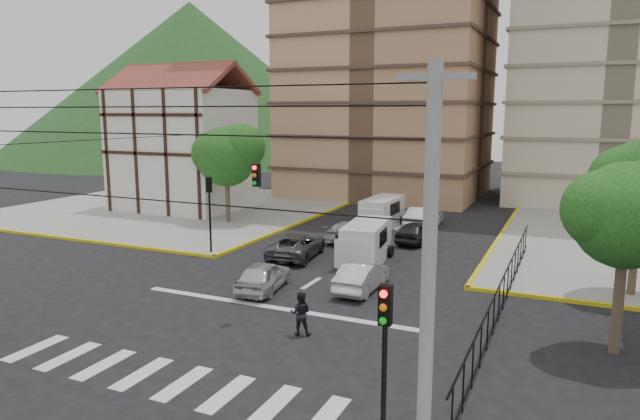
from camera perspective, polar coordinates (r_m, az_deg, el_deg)
The scene contains 22 objects.
ground at distance 23.76m, azimuth -6.10°, elevation -10.55°, with size 160.00×160.00×0.00m, color black.
sidewalk_nw at distance 50.84m, azimuth -14.22°, elevation 0.27°, with size 26.00×26.00×0.15m, color gray.
crosswalk_stripes at distance 19.24m, azimuth -15.51°, elevation -15.91°, with size 12.00×2.40×0.01m, color silver.
stop_line at distance 24.73m, azimuth -4.68°, elevation -9.68°, with size 13.00×0.40×0.01m, color silver.
tudor_building at distance 49.65m, azimuth -13.56°, elevation 6.09°, with size 10.80×8.05×12.23m.
distant_hill at distance 111.30m, azimuth -12.67°, elevation 12.55°, with size 70.00×70.00×28.00m, color #164418.
park_fence at distance 25.17m, azimuth 17.78°, elevation -9.79°, with size 0.10×22.50×1.66m, color black, non-canonical shape.
tree_park_a at distance 21.49m, azimuth 28.55°, elevation -0.04°, with size 4.41×3.60×6.83m.
tree_tudor at distance 42.28m, azimuth -9.22°, elevation 5.59°, with size 5.39×4.40×7.43m.
traffic_light_se at distance 12.97m, azimuth 6.48°, elevation -13.56°, with size 0.28×0.22×4.40m.
traffic_light_nw at distance 33.48m, azimuth -11.00°, elevation 0.82°, with size 0.28×0.22×4.40m.
traffic_light_hanging at distance 20.69m, azimuth -9.24°, elevation 3.19°, with size 18.00×9.12×0.92m.
utility_pole_se at distance 11.00m, azimuth 10.72°, elevation -8.80°, with size 1.40×0.28×9.00m.
van_right_lane at distance 31.45m, azimuth 4.50°, elevation -3.39°, with size 2.49×5.11×2.21m.
van_left_lane at distance 40.98m, azimuth 6.13°, elevation -0.35°, with size 2.03×4.84×2.15m.
car_silver_front_left at distance 26.83m, azimuth -5.68°, elevation -6.58°, with size 1.64×4.07×1.39m, color silver.
car_white_front_right at distance 26.76m, azimuth 4.21°, elevation -6.63°, with size 1.44×4.12×1.36m, color silver.
car_grey_mid_left at distance 32.66m, azimuth -2.33°, elevation -3.55°, with size 2.31×5.01×1.39m, color #525559.
car_silver_rear_left at distance 36.82m, azimuth 3.04°, elevation -2.12°, with size 1.78×4.38×1.27m, color silver.
car_darkgrey_mid_right at distance 36.73m, azimuth 9.63°, elevation -2.17°, with size 1.66×4.13×1.41m, color black.
car_white_rear_right at distance 41.57m, azimuth 10.31°, elevation -0.70°, with size 1.63×4.68×1.54m, color silver.
pedestrian_crosswalk at distance 21.57m, azimuth -1.97°, elevation -10.29°, with size 0.81×0.63×1.66m, color black.
Camera 1 is at (11.37, -19.16, 8.25)m, focal length 32.00 mm.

